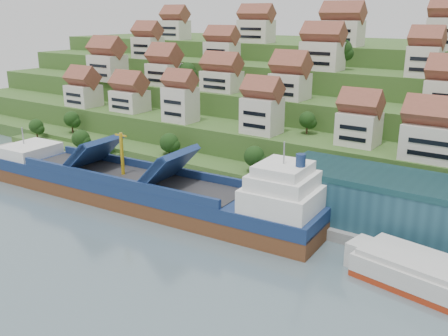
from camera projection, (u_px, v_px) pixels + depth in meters
The scene contains 11 objects.
ground at pixel (163, 214), 108.17m from camera, with size 300.00×300.00×0.00m, color slate.
quay at pixel (278, 208), 108.67m from camera, with size 180.00×14.00×2.20m, color gray.
pebble_beach at pixel (44, 157), 149.08m from camera, with size 45.00×20.00×1.00m, color gray.
hillside at pixel (347, 100), 186.06m from camera, with size 260.00×128.00×31.00m.
hillside_village at pixel (296, 73), 148.48m from camera, with size 153.78×62.85×29.34m.
hillside_trees at pixel (241, 99), 145.68m from camera, with size 138.67×62.45×31.25m.
warehouse at pixel (439, 211), 90.94m from camera, with size 60.00×15.00×10.00m, color #21495A.
flagpole at pixel (260, 187), 104.06m from camera, with size 1.28×0.16×8.00m.
beach_huts at pixel (36, 152), 148.72m from camera, with size 14.40×3.70×2.20m.
cargo_ship at pixel (147, 191), 111.65m from camera, with size 87.18×18.79×19.30m.
second_ship at pixel (448, 282), 76.24m from camera, with size 28.46×14.47×7.88m.
Camera 1 is at (68.14, -74.71, 41.83)m, focal length 40.00 mm.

